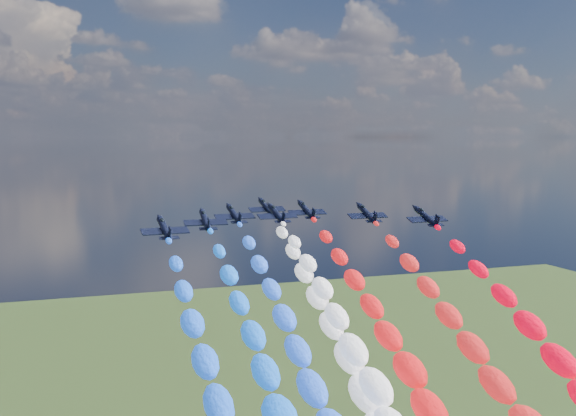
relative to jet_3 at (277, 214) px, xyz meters
name	(u,v)px	position (x,y,z in m)	size (l,w,h in m)	color
jet_0	(164,228)	(-29.75, -18.17, 0.00)	(9.62, 12.89, 2.84)	black
jet_1	(205,220)	(-18.97, -6.94, 0.00)	(9.62, 12.89, 2.84)	black
jet_2	(234,214)	(-9.97, 2.27, 0.00)	(9.62, 12.89, 2.84)	black
jet_3	(277,214)	(0.00, 0.00, 0.00)	(9.62, 12.89, 2.84)	black
jet_4	(266,207)	(2.28, 15.79, 0.00)	(9.62, 12.89, 2.84)	black
trail_4	(357,390)	(2.28, -42.13, -29.29)	(7.12, 112.66, 62.08)	white
jet_5	(307,210)	(9.67, 5.34, 0.00)	(9.62, 12.89, 2.84)	black
trail_5	(419,406)	(9.67, -52.59, -29.29)	(7.12, 112.66, 62.08)	red
jet_6	(367,213)	(20.90, -6.37, 0.00)	(9.62, 12.89, 2.84)	black
jet_7	(426,217)	(30.76, -17.44, 0.00)	(9.62, 12.89, 2.84)	black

